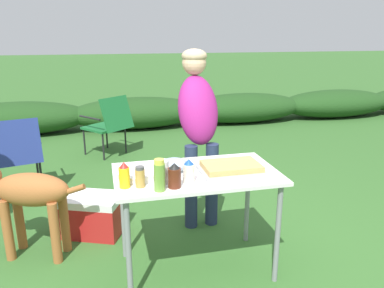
% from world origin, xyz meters
% --- Properties ---
extents(ground_plane, '(60.00, 60.00, 0.00)m').
position_xyz_m(ground_plane, '(0.00, 0.00, 0.00)').
color(ground_plane, '#336028').
extents(shrub_hedge, '(14.40, 0.90, 0.55)m').
position_xyz_m(shrub_hedge, '(0.00, 4.32, 0.28)').
color(shrub_hedge, '#1E4219').
rests_on(shrub_hedge, ground).
extents(folding_table, '(1.10, 0.64, 0.74)m').
position_xyz_m(folding_table, '(0.00, 0.00, 0.66)').
color(folding_table, silver).
rests_on(folding_table, ground).
extents(food_tray, '(0.43, 0.30, 0.06)m').
position_xyz_m(food_tray, '(0.23, -0.04, 0.77)').
color(food_tray, '#9E9EA3').
rests_on(food_tray, folding_table).
extents(plate_stack, '(0.26, 0.26, 0.04)m').
position_xyz_m(plate_stack, '(-0.39, 0.01, 0.76)').
color(plate_stack, white).
rests_on(plate_stack, folding_table).
extents(mixing_bowl, '(0.19, 0.19, 0.08)m').
position_xyz_m(mixing_bowl, '(-0.14, 0.07, 0.78)').
color(mixing_bowl, '#99B2CC').
rests_on(mixing_bowl, folding_table).
extents(paper_cup_stack, '(0.08, 0.08, 0.15)m').
position_xyz_m(paper_cup_stack, '(-0.25, -0.13, 0.81)').
color(paper_cup_stack, white).
rests_on(paper_cup_stack, folding_table).
extents(bbq_sauce_bottle, '(0.08, 0.08, 0.16)m').
position_xyz_m(bbq_sauce_bottle, '(-0.19, -0.21, 0.81)').
color(bbq_sauce_bottle, '#562314').
rests_on(bbq_sauce_bottle, folding_table).
extents(mustard_bottle, '(0.07, 0.07, 0.16)m').
position_xyz_m(mustard_bottle, '(-0.48, -0.14, 0.82)').
color(mustard_bottle, yellow).
rests_on(mustard_bottle, folding_table).
extents(mayo_bottle, '(0.07, 0.07, 0.15)m').
position_xyz_m(mayo_bottle, '(-0.09, -0.16, 0.81)').
color(mayo_bottle, silver).
rests_on(mayo_bottle, folding_table).
extents(spice_jar, '(0.06, 0.06, 0.13)m').
position_xyz_m(spice_jar, '(-0.39, -0.16, 0.80)').
color(spice_jar, '#B2893D').
rests_on(spice_jar, folding_table).
extents(relish_jar, '(0.07, 0.07, 0.20)m').
position_xyz_m(relish_jar, '(-0.29, -0.24, 0.84)').
color(relish_jar, olive).
rests_on(relish_jar, folding_table).
extents(standing_person_in_red_jacket, '(0.36, 0.47, 1.52)m').
position_xyz_m(standing_person_in_red_jacket, '(0.20, 0.72, 0.95)').
color(standing_person_in_red_jacket, '#232D4C').
rests_on(standing_person_in_red_jacket, ground).
extents(dog, '(0.86, 0.42, 0.72)m').
position_xyz_m(dog, '(-1.18, 0.46, 0.50)').
color(dog, '#9E5B2D').
rests_on(dog, ground).
extents(camp_chair_green_behind_table, '(0.60, 0.68, 0.83)m').
position_xyz_m(camp_chair_green_behind_table, '(-1.48, 1.68, 0.47)').
color(camp_chair_green_behind_table, navy).
rests_on(camp_chair_green_behind_table, ground).
extents(camp_chair_near_hedge, '(0.73, 0.75, 0.83)m').
position_xyz_m(camp_chair_near_hedge, '(-0.52, 2.82, 0.47)').
color(camp_chair_near_hedge, '#19602D').
rests_on(camp_chair_near_hedge, ground).
extents(cooler_box, '(0.57, 0.48, 0.34)m').
position_xyz_m(cooler_box, '(-0.73, 0.69, 0.17)').
color(cooler_box, '#B21E1E').
rests_on(cooler_box, ground).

